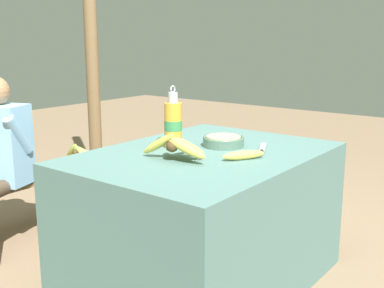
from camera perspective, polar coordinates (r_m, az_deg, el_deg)
ground_plane at (r=2.60m, az=1.35°, el=-15.90°), size 12.00×12.00×0.00m
market_counter at (r=2.46m, az=1.39°, el=-8.81°), size 1.29×0.95×0.69m
banana_bunch_ripe at (r=2.19m, az=-1.73°, el=-0.15°), size 0.21×0.36×0.14m
serving_bowl at (r=2.48m, az=3.75°, el=0.41°), size 0.21×0.21×0.05m
water_bottle at (r=2.43m, az=-2.25°, el=2.41°), size 0.09×0.09×0.32m
loose_banana_front at (r=2.22m, az=6.15°, el=-1.31°), size 0.20×0.15×0.04m
knife at (r=2.39m, az=8.30°, el=-0.68°), size 0.23×0.13×0.02m
wooden_bench at (r=3.19m, az=-19.21°, el=-4.64°), size 1.51×0.32×0.40m
banana_bunch_green at (r=3.42m, az=-13.17°, el=-0.91°), size 0.18×0.30×0.14m
support_post_far at (r=3.98m, az=-11.91°, el=13.10°), size 0.10×0.10×2.60m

